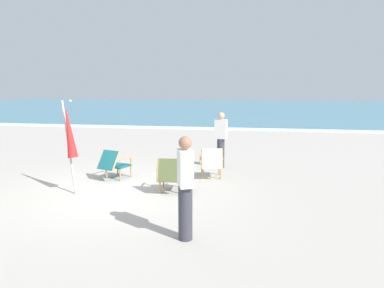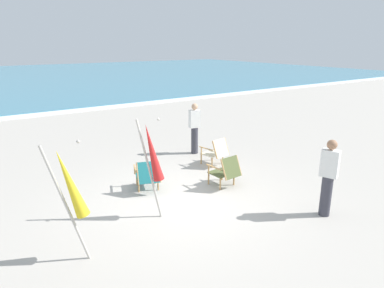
{
  "view_description": "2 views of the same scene",
  "coord_description": "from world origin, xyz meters",
  "px_view_note": "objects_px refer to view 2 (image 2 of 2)",
  "views": [
    {
      "loc": [
        3.12,
        -7.13,
        2.35
      ],
      "look_at": [
        1.42,
        2.78,
        0.67
      ],
      "focal_mm": 32.0,
      "sensor_mm": 36.0,
      "label": 1
    },
    {
      "loc": [
        -3.72,
        -5.95,
        3.46
      ],
      "look_at": [
        1.61,
        1.9,
        0.63
      ],
      "focal_mm": 32.0,
      "sensor_mm": 36.0,
      "label": 2
    }
  ],
  "objects_px": {
    "beach_chair_back_left": "(226,170)",
    "person_by_waterline": "(328,177)",
    "beach_chair_far_center": "(148,174)",
    "person_near_chairs": "(195,128)",
    "umbrella_furled_yellow": "(70,185)",
    "beach_chair_back_right": "(216,151)",
    "umbrella_furled_red": "(152,154)"
  },
  "relations": [
    {
      "from": "umbrella_furled_yellow",
      "to": "umbrella_furled_red",
      "type": "height_order",
      "value": "umbrella_furled_red"
    },
    {
      "from": "umbrella_furled_red",
      "to": "beach_chair_far_center",
      "type": "bearing_deg",
      "value": 68.13
    },
    {
      "from": "person_near_chairs",
      "to": "person_by_waterline",
      "type": "relative_size",
      "value": 1.0
    },
    {
      "from": "beach_chair_back_left",
      "to": "person_by_waterline",
      "type": "height_order",
      "value": "person_by_waterline"
    },
    {
      "from": "umbrella_furled_red",
      "to": "person_by_waterline",
      "type": "relative_size",
      "value": 1.28
    },
    {
      "from": "beach_chair_back_right",
      "to": "beach_chair_back_left",
      "type": "relative_size",
      "value": 1.01
    },
    {
      "from": "beach_chair_back_right",
      "to": "umbrella_furled_yellow",
      "type": "height_order",
      "value": "umbrella_furled_yellow"
    },
    {
      "from": "beach_chair_far_center",
      "to": "beach_chair_back_left",
      "type": "xyz_separation_m",
      "value": [
        1.7,
        -0.87,
        0.01
      ]
    },
    {
      "from": "beach_chair_back_left",
      "to": "umbrella_furled_red",
      "type": "bearing_deg",
      "value": -170.89
    },
    {
      "from": "person_by_waterline",
      "to": "person_near_chairs",
      "type": "bearing_deg",
      "value": 88.63
    },
    {
      "from": "person_by_waterline",
      "to": "beach_chair_far_center",
      "type": "bearing_deg",
      "value": 128.0
    },
    {
      "from": "umbrella_furled_yellow",
      "to": "person_near_chairs",
      "type": "height_order",
      "value": "umbrella_furled_yellow"
    },
    {
      "from": "beach_chair_far_center",
      "to": "person_by_waterline",
      "type": "relative_size",
      "value": 0.57
    },
    {
      "from": "umbrella_furled_red",
      "to": "person_by_waterline",
      "type": "distance_m",
      "value": 3.58
    },
    {
      "from": "beach_chair_back_right",
      "to": "umbrella_furled_red",
      "type": "relative_size",
      "value": 0.39
    },
    {
      "from": "beach_chair_back_right",
      "to": "umbrella_furled_yellow",
      "type": "distance_m",
      "value": 5.33
    },
    {
      "from": "umbrella_furled_yellow",
      "to": "beach_chair_far_center",
      "type": "bearing_deg",
      "value": 39.43
    },
    {
      "from": "beach_chair_back_left",
      "to": "person_by_waterline",
      "type": "distance_m",
      "value": 2.45
    },
    {
      "from": "beach_chair_far_center",
      "to": "beach_chair_back_left",
      "type": "height_order",
      "value": "beach_chair_back_left"
    },
    {
      "from": "beach_chair_back_right",
      "to": "umbrella_furled_red",
      "type": "distance_m",
      "value": 3.54
    },
    {
      "from": "umbrella_furled_red",
      "to": "umbrella_furled_yellow",
      "type": "bearing_deg",
      "value": -160.53
    },
    {
      "from": "beach_chair_back_right",
      "to": "person_by_waterline",
      "type": "distance_m",
      "value": 3.67
    },
    {
      "from": "umbrella_furled_red",
      "to": "person_by_waterline",
      "type": "xyz_separation_m",
      "value": [
        2.96,
        -1.93,
        -0.53
      ]
    },
    {
      "from": "umbrella_furled_red",
      "to": "person_near_chairs",
      "type": "height_order",
      "value": "umbrella_furled_red"
    },
    {
      "from": "umbrella_furled_red",
      "to": "beach_chair_back_left",
      "type": "bearing_deg",
      "value": 9.11
    },
    {
      "from": "beach_chair_far_center",
      "to": "person_near_chairs",
      "type": "relative_size",
      "value": 0.57
    },
    {
      "from": "beach_chair_far_center",
      "to": "beach_chair_back_right",
      "type": "distance_m",
      "value": 2.51
    },
    {
      "from": "beach_chair_back_left",
      "to": "person_near_chairs",
      "type": "relative_size",
      "value": 0.5
    },
    {
      "from": "beach_chair_back_left",
      "to": "umbrella_furled_red",
      "type": "height_order",
      "value": "umbrella_furled_red"
    },
    {
      "from": "person_by_waterline",
      "to": "umbrella_furled_yellow",
      "type": "bearing_deg",
      "value": 164.42
    },
    {
      "from": "beach_chair_back_left",
      "to": "umbrella_furled_yellow",
      "type": "relative_size",
      "value": 0.39
    },
    {
      "from": "beach_chair_back_left",
      "to": "person_by_waterline",
      "type": "relative_size",
      "value": 0.5
    }
  ]
}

